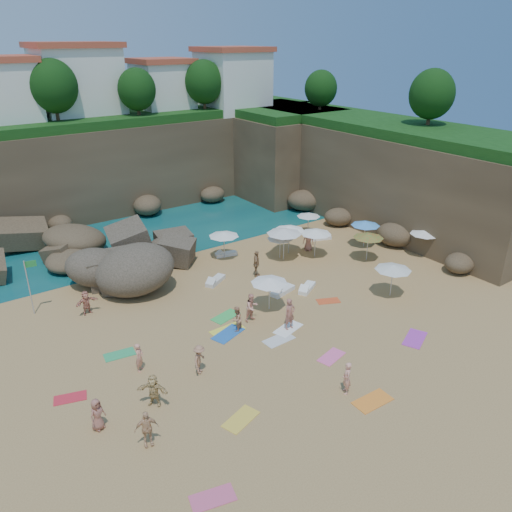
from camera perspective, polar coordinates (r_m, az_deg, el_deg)
ground at (r=30.95m, az=0.21°, el=-6.09°), size 120.00×120.00×0.00m
seawater at (r=56.26m, az=-18.03°, el=6.73°), size 120.00×120.00×0.00m
cliff_back at (r=51.30m, az=-14.64°, el=10.18°), size 44.00×8.00×8.00m
cliff_right at (r=47.11m, az=13.61°, el=9.11°), size 8.00×30.00×8.00m
cliff_corner at (r=54.25m, az=2.54°, el=11.63°), size 10.00×12.00×8.00m
rock_promontory at (r=41.08m, az=-26.19°, el=-0.84°), size 12.00×7.00×2.00m
clifftop_buildings at (r=51.27m, az=-14.82°, el=18.40°), size 28.48×9.48×7.00m
clifftop_trees at (r=46.27m, az=-9.60°, el=18.33°), size 35.60×23.82×4.40m
rock_outcrop at (r=36.28m, az=-12.79°, el=-1.99°), size 8.50×7.18×2.94m
flag_pole at (r=32.35m, az=-24.45°, el=-2.52°), size 0.69×0.14×3.53m
parasol_0 at (r=37.28m, az=2.78°, el=2.18°), size 1.96×1.96×1.86m
parasol_1 at (r=37.67m, az=6.85°, el=2.81°), size 2.34×2.34×2.22m
parasol_2 at (r=36.89m, az=3.24°, el=2.86°), size 2.61×2.61×2.47m
parasol_4 at (r=42.25m, az=6.03°, el=4.73°), size 1.97×1.97×1.86m
parasol_5 at (r=37.19m, az=-3.71°, el=2.54°), size 2.27×2.27×2.14m
parasol_6 at (r=37.73m, az=12.74°, el=2.30°), size 2.27×2.27×2.15m
parasol_7 at (r=38.04m, az=3.81°, el=3.21°), size 2.40×2.40×2.27m
parasol_8 at (r=39.72m, az=18.74°, el=2.60°), size 2.20×2.20×2.08m
parasol_9 at (r=30.05m, az=1.54°, el=-2.80°), size 2.28×2.28×2.16m
parasol_10 at (r=40.20m, az=12.42°, el=3.67°), size 2.26×2.26×2.14m
parasol_11 at (r=32.78m, az=15.42°, el=-1.25°), size 2.33×2.33×2.20m
lounger_0 at (r=34.20m, az=-4.64°, el=-2.83°), size 1.86×1.41×0.28m
lounger_1 at (r=38.29m, az=-3.44°, el=0.21°), size 1.74×0.91×0.26m
lounger_2 at (r=41.85m, az=2.50°, el=2.38°), size 2.04×1.56×0.31m
lounger_3 at (r=32.81m, az=3.08°, el=-3.99°), size 1.98×1.06×0.29m
lounger_4 at (r=41.68m, az=7.36°, el=2.08°), size 1.89×1.16×0.28m
lounger_5 at (r=33.30m, az=5.85°, el=-3.66°), size 1.84×1.38×0.28m
towel_1 at (r=20.27m, az=-4.97°, el=-25.85°), size 1.80×1.19×0.03m
towel_2 at (r=24.56m, az=13.18°, el=-15.83°), size 1.91×1.00×0.03m
towel_3 at (r=27.84m, az=-15.33°, el=-10.80°), size 1.70×1.03×0.03m
towel_4 at (r=23.07m, az=-1.75°, el=-18.14°), size 1.92×1.37×0.03m
towel_5 at (r=28.07m, az=2.63°, el=-9.53°), size 1.80×0.95×0.03m
towel_6 at (r=29.50m, az=17.69°, el=-8.98°), size 2.16×1.67×0.03m
towel_7 at (r=25.64m, az=-20.47°, el=-14.96°), size 1.61×1.12×0.03m
towel_8 at (r=28.58m, az=-3.22°, el=-8.87°), size 2.15×1.54×0.03m
towel_9 at (r=27.01m, az=8.61°, el=-11.31°), size 1.76×1.16×0.03m
towel_10 at (r=32.17m, az=8.26°, el=-5.10°), size 1.62×1.26×0.03m
towel_11 at (r=30.22m, az=-3.49°, el=-6.91°), size 1.93×1.29×0.03m
towel_12 at (r=28.91m, az=-3.28°, el=-8.46°), size 1.96×1.01×0.03m
towel_13 at (r=29.06m, az=3.69°, el=-8.28°), size 2.01×1.39×0.03m
person_stand_0 at (r=26.01m, az=-13.19°, el=-11.21°), size 0.67×0.67×1.56m
person_stand_1 at (r=28.49m, az=-2.24°, el=-7.21°), size 0.92×0.85×1.52m
person_stand_2 at (r=37.32m, az=-12.70°, el=0.31°), size 1.28×0.80×1.84m
person_stand_3 at (r=34.68m, az=0.05°, el=-0.87°), size 1.09×1.13×1.90m
person_stand_4 at (r=39.16m, az=6.01°, el=1.82°), size 0.89×0.92×1.70m
person_stand_5 at (r=31.82m, az=-18.84°, el=-5.05°), size 1.45×0.63×1.51m
person_stand_6 at (r=24.32m, az=10.32°, el=-13.56°), size 0.65×0.72×1.65m
person_lie_0 at (r=25.68m, az=-6.41°, el=-12.74°), size 1.75×1.82×0.41m
person_lie_1 at (r=22.29m, az=-12.24°, el=-19.98°), size 1.32×1.84×0.41m
person_lie_2 at (r=23.51m, az=-17.51°, el=-17.94°), size 1.27×1.67×0.40m
person_lie_3 at (r=24.11m, az=-11.52°, el=-15.93°), size 2.16×2.15×0.42m
person_lie_4 at (r=28.97m, az=3.83°, el=-7.91°), size 0.73×1.90×0.45m
person_lie_5 at (r=29.65m, az=-0.48°, el=-6.82°), size 0.96×1.77×0.65m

